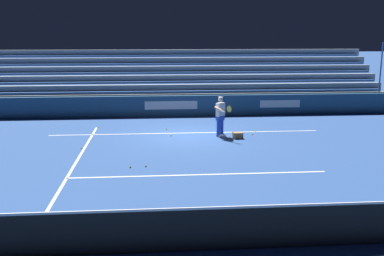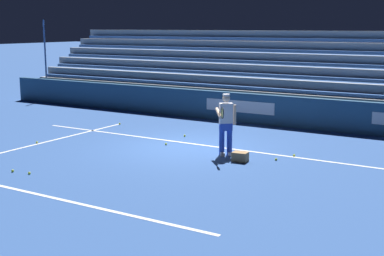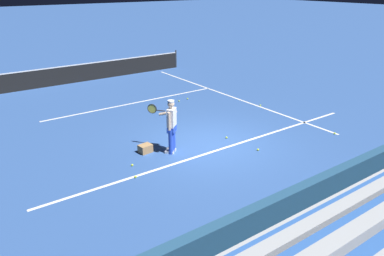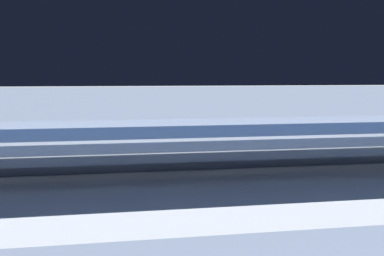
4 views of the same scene
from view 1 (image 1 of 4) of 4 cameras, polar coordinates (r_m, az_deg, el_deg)
ground_plane at (r=19.58m, az=-0.72°, el=-0.96°), size 160.00×160.00×0.00m
court_baseline_white at (r=20.07m, az=-0.82°, el=-0.63°), size 12.00×0.10×0.01m
court_sideline_white at (r=15.91m, az=-14.64°, el=-4.46°), size 0.10×12.00×0.01m
court_service_line_white at (r=14.30m, az=0.84°, el=-5.95°), size 8.22×0.10×0.01m
back_wall_sponsor_board at (r=24.07m, az=-1.49°, el=2.84°), size 24.67×0.25×1.10m
bleacher_stand at (r=26.63m, az=-1.84°, el=4.28°), size 23.43×4.00×3.85m
tennis_player at (r=19.32m, az=3.65°, el=1.54°), size 0.66×1.04×1.71m
ball_box_cardboard at (r=19.14m, az=5.84°, el=-0.94°), size 0.43×0.34×0.26m
tennis_ball_by_box at (r=20.59m, az=7.99°, el=-0.33°), size 0.07×0.07×0.07m
tennis_ball_midcourt at (r=19.48m, az=-2.69°, el=-0.95°), size 0.07×0.07×0.07m
tennis_ball_near_player at (r=17.89m, az=-13.84°, el=-2.49°), size 0.07×0.07×0.07m
tennis_ball_toward_net at (r=21.54m, az=-11.84°, el=0.08°), size 0.07×0.07×0.07m
tennis_ball_on_baseline at (r=19.89m, az=7.72°, el=-0.77°), size 0.07×0.07×0.07m
tennis_ball_far_left at (r=15.14m, az=-7.86°, el=-4.91°), size 0.07×0.07×0.07m
tennis_ball_far_right at (r=20.79m, az=-3.29°, el=-0.12°), size 0.07×0.07×0.07m
tennis_ball_stray_back at (r=15.19m, az=-5.90°, el=-4.81°), size 0.07×0.07×0.07m
tennis_net at (r=9.48m, az=3.86°, el=-12.53°), size 11.09×0.09×1.07m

